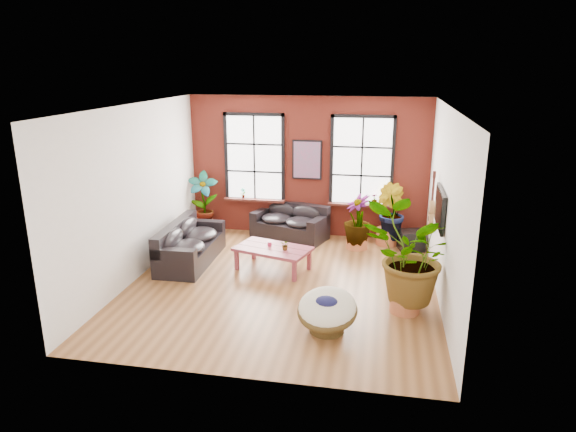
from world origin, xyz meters
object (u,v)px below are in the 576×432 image
sofa_back (291,223)px  papasan_chair (327,310)px  sofa_left (188,245)px  coffee_table (273,250)px

sofa_back → papasan_chair: size_ratio=1.86×
sofa_left → coffee_table: 1.94m
sofa_back → papasan_chair: (1.44, -4.60, -0.00)m
sofa_back → coffee_table: sofa_back is taller
sofa_back → coffee_table: size_ratio=1.17×
coffee_table → papasan_chair: papasan_chair is taller
papasan_chair → sofa_left: bearing=148.8°
papasan_chair → sofa_back: bearing=113.2°
sofa_back → papasan_chair: sofa_back is taller
coffee_table → papasan_chair: 2.82m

